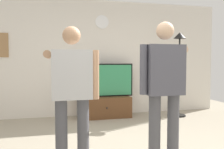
# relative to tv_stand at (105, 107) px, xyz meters

# --- Properties ---
(back_wall) EXTENTS (6.40, 0.10, 2.70)m
(back_wall) POSITION_rel_tv_stand_xyz_m (-0.24, 0.35, 1.12)
(back_wall) COLOR silver
(back_wall) RESTS_ON ground_plane
(tv_stand) EXTENTS (1.16, 0.50, 0.47)m
(tv_stand) POSITION_rel_tv_stand_xyz_m (0.00, 0.00, 0.00)
(tv_stand) COLOR brown
(tv_stand) RESTS_ON ground_plane
(television) EXTENTS (1.33, 0.07, 0.75)m
(television) POSITION_rel_tv_stand_xyz_m (-0.00, 0.05, 0.61)
(television) COLOR black
(television) RESTS_ON tv_stand
(wall_clock) EXTENTS (0.31, 0.03, 0.31)m
(wall_clock) POSITION_rel_tv_stand_xyz_m (-0.00, 0.29, 1.96)
(wall_clock) COLOR white
(floor_lamp) EXTENTS (0.32, 0.32, 1.93)m
(floor_lamp) POSITION_rel_tv_stand_xyz_m (1.70, -0.29, 1.15)
(floor_lamp) COLOR black
(floor_lamp) RESTS_ON ground_plane
(person_standing_nearer_lamp) EXTENTS (0.64, 0.78, 1.67)m
(person_standing_nearer_lamp) POSITION_rel_tv_stand_xyz_m (-0.90, -2.43, 0.72)
(person_standing_nearer_lamp) COLOR #4C4C51
(person_standing_nearer_lamp) RESTS_ON ground_plane
(person_standing_nearer_couch) EXTENTS (0.62, 0.78, 1.73)m
(person_standing_nearer_couch) POSITION_rel_tv_stand_xyz_m (0.18, -2.62, 0.76)
(person_standing_nearer_couch) COLOR #4C4C51
(person_standing_nearer_couch) RESTS_ON ground_plane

